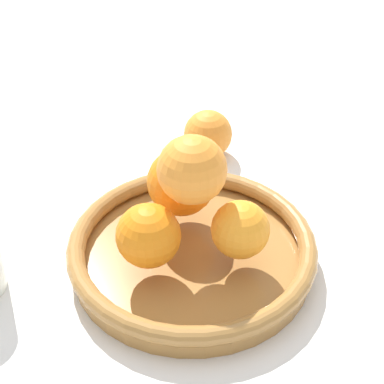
# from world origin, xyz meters

# --- Properties ---
(ground_plane) EXTENTS (4.00, 4.00, 0.00)m
(ground_plane) POSITION_xyz_m (0.00, 0.00, 0.00)
(ground_plane) COLOR white
(fruit_bowl) EXTENTS (0.29, 0.29, 0.04)m
(fruit_bowl) POSITION_xyz_m (0.00, 0.00, 0.02)
(fruit_bowl) COLOR #A57238
(fruit_bowl) RESTS_ON ground_plane
(orange_pile) EXTENTS (0.16, 0.17, 0.13)m
(orange_pile) POSITION_xyz_m (0.00, -0.01, 0.10)
(orange_pile) COLOR orange
(orange_pile) RESTS_ON fruit_bowl
(stray_orange) EXTENTS (0.07, 0.07, 0.07)m
(stray_orange) POSITION_xyz_m (-0.13, -0.19, 0.03)
(stray_orange) COLOR orange
(stray_orange) RESTS_ON ground_plane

